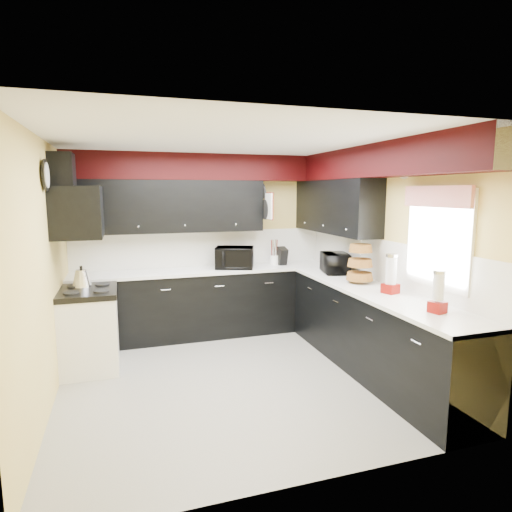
% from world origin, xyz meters
% --- Properties ---
extents(ground, '(3.60, 3.60, 0.00)m').
position_xyz_m(ground, '(0.00, 0.00, 0.00)').
color(ground, gray).
rests_on(ground, ground).
extents(wall_back, '(3.60, 0.06, 2.50)m').
position_xyz_m(wall_back, '(0.00, 1.80, 1.25)').
color(wall_back, '#E0C666').
rests_on(wall_back, ground).
extents(wall_right, '(0.06, 3.60, 2.50)m').
position_xyz_m(wall_right, '(1.80, 0.00, 1.25)').
color(wall_right, '#E0C666').
rests_on(wall_right, ground).
extents(wall_left, '(0.06, 3.60, 2.50)m').
position_xyz_m(wall_left, '(-1.80, 0.00, 1.25)').
color(wall_left, '#E0C666').
rests_on(wall_left, ground).
extents(ceiling, '(3.60, 3.60, 0.06)m').
position_xyz_m(ceiling, '(0.00, 0.00, 2.50)').
color(ceiling, white).
rests_on(ceiling, wall_back).
extents(cab_back, '(3.60, 0.60, 0.90)m').
position_xyz_m(cab_back, '(0.00, 1.50, 0.45)').
color(cab_back, black).
rests_on(cab_back, ground).
extents(cab_right, '(0.60, 3.00, 0.90)m').
position_xyz_m(cab_right, '(1.50, -0.30, 0.45)').
color(cab_right, black).
rests_on(cab_right, ground).
extents(counter_back, '(3.62, 0.64, 0.04)m').
position_xyz_m(counter_back, '(0.00, 1.50, 0.92)').
color(counter_back, white).
rests_on(counter_back, cab_back).
extents(counter_right, '(0.64, 3.02, 0.04)m').
position_xyz_m(counter_right, '(1.50, -0.30, 0.92)').
color(counter_right, white).
rests_on(counter_right, cab_right).
extents(splash_back, '(3.60, 0.02, 0.50)m').
position_xyz_m(splash_back, '(0.00, 1.79, 1.19)').
color(splash_back, white).
rests_on(splash_back, counter_back).
extents(splash_right, '(0.02, 3.60, 0.50)m').
position_xyz_m(splash_right, '(1.79, 0.00, 1.19)').
color(splash_right, white).
rests_on(splash_right, counter_right).
extents(upper_back, '(2.60, 0.35, 0.70)m').
position_xyz_m(upper_back, '(-0.50, 1.62, 1.80)').
color(upper_back, black).
rests_on(upper_back, wall_back).
extents(upper_right, '(0.35, 1.80, 0.70)m').
position_xyz_m(upper_right, '(1.62, 0.90, 1.80)').
color(upper_right, black).
rests_on(upper_right, wall_right).
extents(soffit_back, '(3.60, 0.36, 0.35)m').
position_xyz_m(soffit_back, '(0.00, 1.62, 2.33)').
color(soffit_back, black).
rests_on(soffit_back, wall_back).
extents(soffit_right, '(0.36, 3.24, 0.35)m').
position_xyz_m(soffit_right, '(1.62, -0.18, 2.33)').
color(soffit_right, black).
rests_on(soffit_right, wall_right).
extents(stove, '(0.60, 0.75, 0.86)m').
position_xyz_m(stove, '(-1.50, 0.75, 0.43)').
color(stove, white).
rests_on(stove, ground).
extents(cooktop, '(0.62, 0.77, 0.06)m').
position_xyz_m(cooktop, '(-1.50, 0.75, 0.89)').
color(cooktop, black).
rests_on(cooktop, stove).
extents(hood, '(0.50, 0.78, 0.55)m').
position_xyz_m(hood, '(-1.55, 0.75, 1.78)').
color(hood, black).
rests_on(hood, wall_left).
extents(hood_duct, '(0.24, 0.40, 0.40)m').
position_xyz_m(hood_duct, '(-1.68, 0.75, 2.20)').
color(hood_duct, black).
rests_on(hood_duct, wall_left).
extents(window, '(0.03, 0.86, 0.96)m').
position_xyz_m(window, '(1.79, -0.90, 1.55)').
color(window, white).
rests_on(window, wall_right).
extents(valance, '(0.04, 0.88, 0.20)m').
position_xyz_m(valance, '(1.73, -0.90, 1.95)').
color(valance, red).
rests_on(valance, wall_right).
extents(pan_top, '(0.03, 0.22, 0.40)m').
position_xyz_m(pan_top, '(0.82, 1.55, 2.00)').
color(pan_top, black).
rests_on(pan_top, upper_back).
extents(pan_mid, '(0.03, 0.28, 0.46)m').
position_xyz_m(pan_mid, '(0.82, 1.42, 1.75)').
color(pan_mid, black).
rests_on(pan_mid, upper_back).
extents(pan_low, '(0.03, 0.24, 0.42)m').
position_xyz_m(pan_low, '(0.82, 1.68, 1.72)').
color(pan_low, black).
rests_on(pan_low, upper_back).
extents(cut_board, '(0.03, 0.26, 0.35)m').
position_xyz_m(cut_board, '(0.83, 1.30, 1.80)').
color(cut_board, white).
rests_on(cut_board, upper_back).
extents(baskets, '(0.27, 0.27, 0.50)m').
position_xyz_m(baskets, '(1.52, 0.05, 1.18)').
color(baskets, brown).
rests_on(baskets, upper_right).
extents(clock, '(0.03, 0.30, 0.30)m').
position_xyz_m(clock, '(-1.77, 0.25, 2.15)').
color(clock, black).
rests_on(clock, wall_left).
extents(deco_plate, '(0.03, 0.24, 0.24)m').
position_xyz_m(deco_plate, '(1.77, -0.35, 2.25)').
color(deco_plate, white).
rests_on(deco_plate, wall_right).
extents(toaster_oven, '(0.63, 0.58, 0.30)m').
position_xyz_m(toaster_oven, '(0.38, 1.43, 1.09)').
color(toaster_oven, black).
rests_on(toaster_oven, counter_back).
extents(microwave, '(0.42, 0.53, 0.26)m').
position_xyz_m(microwave, '(1.55, 0.70, 1.07)').
color(microwave, black).
rests_on(microwave, counter_right).
extents(utensil_crock, '(0.14, 0.14, 0.14)m').
position_xyz_m(utensil_crock, '(1.00, 1.53, 1.01)').
color(utensil_crock, white).
rests_on(utensil_crock, counter_back).
extents(knife_block, '(0.12, 0.16, 0.25)m').
position_xyz_m(knife_block, '(1.10, 1.48, 1.07)').
color(knife_block, black).
rests_on(knife_block, counter_back).
extents(kettle, '(0.26, 0.26, 0.19)m').
position_xyz_m(kettle, '(-1.57, 0.93, 1.02)').
color(kettle, silver).
rests_on(kettle, cooktop).
extents(dispenser_a, '(0.18, 0.18, 0.39)m').
position_xyz_m(dispenser_a, '(1.56, -0.50, 1.13)').
color(dispenser_a, '#670B08').
rests_on(dispenser_a, counter_right).
extents(dispenser_b, '(0.16, 0.16, 0.34)m').
position_xyz_m(dispenser_b, '(1.51, -1.26, 1.11)').
color(dispenser_b, '#600713').
rests_on(dispenser_b, counter_right).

